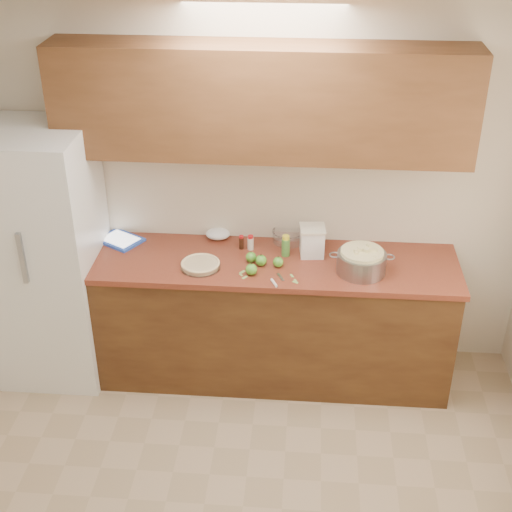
# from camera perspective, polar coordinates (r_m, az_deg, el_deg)

# --- Properties ---
(room_shell) EXTENTS (3.60, 3.60, 3.60)m
(room_shell) POSITION_cam_1_polar(r_m,az_deg,el_deg) (3.30, -1.64, -7.55)
(room_shell) COLOR tan
(room_shell) RESTS_ON ground
(counter_run) EXTENTS (2.64, 0.68, 0.92)m
(counter_run) POSITION_cam_1_polar(r_m,az_deg,el_deg) (4.98, 0.27, -4.90)
(counter_run) COLOR #563518
(counter_run) RESTS_ON ground
(upper_cabinets) EXTENTS (2.60, 0.34, 0.70)m
(upper_cabinets) POSITION_cam_1_polar(r_m,az_deg,el_deg) (4.45, 0.46, 12.22)
(upper_cabinets) COLOR brown
(upper_cabinets) RESTS_ON room_shell
(fridge) EXTENTS (0.70, 0.70, 1.80)m
(fridge) POSITION_cam_1_polar(r_m,az_deg,el_deg) (5.01, -16.40, -0.07)
(fridge) COLOR silver
(fridge) RESTS_ON ground
(pie) EXTENTS (0.26, 0.26, 0.04)m
(pie) POSITION_cam_1_polar(r_m,az_deg,el_deg) (4.65, -4.47, -0.70)
(pie) COLOR silver
(pie) RESTS_ON counter_run
(colander) EXTENTS (0.42, 0.32, 0.16)m
(colander) POSITION_cam_1_polar(r_m,az_deg,el_deg) (4.61, 8.43, -0.45)
(colander) COLOR gray
(colander) RESTS_ON counter_run
(flour_canister) EXTENTS (0.18, 0.18, 0.20)m
(flour_canister) POSITION_cam_1_polar(r_m,az_deg,el_deg) (4.76, 4.51, 1.22)
(flour_canister) COLOR white
(flour_canister) RESTS_ON counter_run
(tablet) EXTENTS (0.36, 0.33, 0.02)m
(tablet) POSITION_cam_1_polar(r_m,az_deg,el_deg) (5.04, -10.81, 1.27)
(tablet) COLOR blue
(tablet) RESTS_ON counter_run
(paring_knife) EXTENTS (0.09, 0.17, 0.02)m
(paring_knife) POSITION_cam_1_polar(r_m,az_deg,el_deg) (4.48, 1.53, -2.09)
(paring_knife) COLOR gray
(paring_knife) RESTS_ON counter_run
(lemon_bottle) EXTENTS (0.05, 0.05, 0.15)m
(lemon_bottle) POSITION_cam_1_polar(r_m,az_deg,el_deg) (4.76, 2.39, 0.80)
(lemon_bottle) COLOR #4C8C38
(lemon_bottle) RESTS_ON counter_run
(cinnamon_shaker) EXTENTS (0.04, 0.04, 0.10)m
(cinnamon_shaker) POSITION_cam_1_polar(r_m,az_deg,el_deg) (4.84, -0.44, 1.07)
(cinnamon_shaker) COLOR beige
(cinnamon_shaker) RESTS_ON counter_run
(vanilla_bottle) EXTENTS (0.03, 0.03, 0.10)m
(vanilla_bottle) POSITION_cam_1_polar(r_m,az_deg,el_deg) (4.85, -1.18, 1.10)
(vanilla_bottle) COLOR black
(vanilla_bottle) RESTS_ON counter_run
(mixing_bowl) EXTENTS (0.23, 0.23, 0.08)m
(mixing_bowl) POSITION_cam_1_polar(r_m,az_deg,el_deg) (4.94, 2.58, 1.64)
(mixing_bowl) COLOR silver
(mixing_bowl) RESTS_ON counter_run
(paper_towel) EXTENTS (0.21, 0.19, 0.07)m
(paper_towel) POSITION_cam_1_polar(r_m,az_deg,el_deg) (4.99, -3.07, 1.78)
(paper_towel) COLOR white
(paper_towel) RESTS_ON counter_run
(apple_left) EXTENTS (0.07, 0.07, 0.08)m
(apple_left) POSITION_cam_1_polar(r_m,az_deg,el_deg) (4.69, -0.40, -0.10)
(apple_left) COLOR #4E9A2A
(apple_left) RESTS_ON counter_run
(apple_center) EXTENTS (0.07, 0.07, 0.09)m
(apple_center) POSITION_cam_1_polar(r_m,az_deg,el_deg) (4.65, 0.40, -0.36)
(apple_center) COLOR #4E9A2A
(apple_center) RESTS_ON counter_run
(apple_front) EXTENTS (0.08, 0.08, 0.09)m
(apple_front) POSITION_cam_1_polar(r_m,az_deg,el_deg) (4.56, -0.38, -1.08)
(apple_front) COLOR #4E9A2A
(apple_front) RESTS_ON counter_run
(apple_extra) EXTENTS (0.07, 0.07, 0.08)m
(apple_extra) POSITION_cam_1_polar(r_m,az_deg,el_deg) (4.64, 1.78, -0.48)
(apple_extra) COLOR #4E9A2A
(apple_extra) RESTS_ON counter_run
(peel_a) EXTENTS (0.03, 0.04, 0.00)m
(peel_a) POSITION_cam_1_polar(r_m,az_deg,el_deg) (4.56, 2.89, -1.59)
(peel_a) COLOR #91BC5B
(peel_a) RESTS_ON counter_run
(peel_b) EXTENTS (0.04, 0.04, 0.00)m
(peel_b) POSITION_cam_1_polar(r_m,az_deg,el_deg) (4.54, -0.91, -1.72)
(peel_b) COLOR #91BC5B
(peel_b) RESTS_ON counter_run
(peel_c) EXTENTS (0.04, 0.03, 0.00)m
(peel_c) POSITION_cam_1_polar(r_m,az_deg,el_deg) (4.50, 3.16, -2.11)
(peel_c) COLOR #91BC5B
(peel_c) RESTS_ON counter_run
(peel_d) EXTENTS (0.03, 0.03, 0.00)m
(peel_d) POSITION_cam_1_polar(r_m,az_deg,el_deg) (4.57, -1.22, -1.51)
(peel_d) COLOR #91BC5B
(peel_d) RESTS_ON counter_run
(peel_e) EXTENTS (0.02, 0.03, 0.00)m
(peel_e) POSITION_cam_1_polar(r_m,az_deg,el_deg) (4.51, 3.18, -1.98)
(peel_e) COLOR #91BC5B
(peel_e) RESTS_ON counter_run
(peel_f) EXTENTS (0.04, 0.05, 0.00)m
(peel_f) POSITION_cam_1_polar(r_m,az_deg,el_deg) (4.60, -1.10, -1.29)
(peel_f) COLOR #91BC5B
(peel_f) RESTS_ON counter_run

